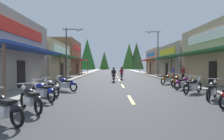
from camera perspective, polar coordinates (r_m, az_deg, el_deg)
The scene contains 26 objects.
ground at distance 34.72m, azimuth 1.23°, elevation -1.54°, with size 10.80×97.93×0.10m, color #38383A.
sidewalk_left at distance 35.14m, azimuth -9.57°, elevation -1.34°, with size 2.38×97.93×0.12m, color gray.
sidewalk_right at distance 35.52m, azimuth 11.92°, elevation -1.32°, with size 2.38×97.93×0.12m, color gray.
centerline_dashes at distance 38.96m, azimuth 1.05°, elevation -1.13°, with size 0.16×74.81×0.01m.
storefront_left_middle at distance 27.34m, azimuth -24.17°, elevation 2.81°, with size 10.35×10.49×4.91m.
storefront_left_far at distance 37.95m, azimuth -16.49°, elevation 3.82°, with size 9.27×10.03×6.74m.
storefront_right_middle at distance 30.87m, azimuth 23.95°, elevation 2.68°, with size 9.76×10.57×4.96m.
storefront_right_far at distance 41.62m, azimuth 17.21°, elevation 2.60°, with size 9.51×10.07×5.29m.
streetlamp_left at distance 20.10m, azimuth -13.25°, elevation 7.26°, with size 2.19×0.30×5.74m.
streetlamp_right at distance 26.85m, azimuth 13.66°, elevation 6.89°, with size 2.19×0.30×6.68m.
motorcycle_parked_right_1 at distance 10.61m, azimuth 29.00°, elevation -5.48°, with size 1.47×1.69×1.04m.
motorcycle_parked_right_2 at distance 12.45m, azimuth 24.13°, elevation -4.43°, with size 1.78×1.35×1.04m.
motorcycle_parked_right_3 at distance 14.25m, azimuth 21.68°, elevation -3.69°, with size 1.85×1.25×1.04m.
motorcycle_parked_right_4 at distance 15.88m, azimuth 19.70°, elevation -3.15°, with size 1.47×1.69×1.04m.
motorcycle_parked_right_5 at distance 17.62m, azimuth 17.09°, elevation -2.69°, with size 1.68×1.48×1.04m.
motorcycle_parked_left_0 at distance 6.36m, azimuth -31.26°, elevation -10.04°, with size 1.87×1.21×1.04m.
motorcycle_parked_left_1 at distance 7.55m, azimuth -24.35°, elevation -8.17°, with size 1.54×1.62×1.04m.
motorcycle_parked_left_2 at distance 9.48m, azimuth -21.11°, elevation -6.20°, with size 1.74×1.41×1.04m.
motorcycle_parked_left_3 at distance 11.00m, azimuth -18.79°, elevation -5.14°, with size 1.50×1.66×1.04m.
motorcycle_parked_left_4 at distance 12.70m, azimuth -14.52°, elevation -4.24°, with size 1.90×1.16×1.04m.
rider_cruising_lead at distance 19.46m, azimuth 0.54°, elevation -1.76°, with size 0.60×2.14×1.57m.
rider_cruising_trailing at distance 22.75m, azimuth 3.04°, elevation -1.30°, with size 0.60×2.14×1.57m.
pedestrian_by_shop at distance 21.47m, azimuth 21.55°, elevation -0.75°, with size 0.51×0.40×1.66m.
pedestrian_waiting at distance 27.90m, azimuth -13.27°, elevation -0.15°, with size 0.46×0.43×1.70m.
pedestrian_strolling at distance 21.36m, azimuth 18.84°, elevation -0.53°, with size 0.32×0.56×1.77m.
treeline_backdrop at distance 85.05m, azimuth 0.87°, elevation 4.53°, with size 30.51×12.81×13.83m.
Camera 1 is at (-1.03, -0.69, 1.73)m, focal length 28.91 mm.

